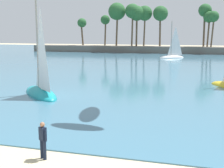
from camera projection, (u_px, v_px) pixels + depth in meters
The scene contains 5 objects.
sea at pixel (171, 58), 66.41m from camera, with size 220.00×110.48×0.06m, color teal.
palm_headland at pixel (181, 34), 79.61m from camera, with size 80.66×6.12×13.47m.
person_at_waterline at pixel (43, 139), 13.17m from camera, with size 0.49×0.34×1.67m.
sailboat_near_shore at pixel (173, 54), 65.41m from camera, with size 5.69×4.82×8.39m.
sailboat_mid_bay at pixel (41, 85), 26.47m from camera, with size 5.98×6.02×9.46m.
Camera 1 is at (5.44, -6.08, 5.45)m, focal length 48.90 mm.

